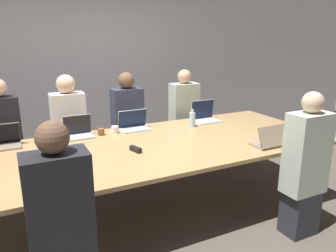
% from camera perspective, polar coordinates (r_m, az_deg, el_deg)
% --- Properties ---
extents(ground_plane, '(24.00, 24.00, 0.00)m').
position_cam_1_polar(ground_plane, '(3.80, -4.29, -14.68)').
color(ground_plane, brown).
extents(curtain_wall, '(12.00, 0.06, 2.80)m').
position_cam_1_polar(curtain_wall, '(5.41, -13.66, 9.79)').
color(curtain_wall, '#ADADB2').
rests_on(curtain_wall, ground_plane).
extents(conference_table, '(4.23, 1.61, 0.78)m').
position_cam_1_polar(conference_table, '(3.48, -4.53, -4.20)').
color(conference_table, tan).
rests_on(conference_table, ground_plane).
extents(laptop_far_center, '(0.36, 0.24, 0.24)m').
position_cam_1_polar(laptop_far_center, '(4.06, -6.01, 0.37)').
color(laptop_far_center, silver).
rests_on(laptop_far_center, conference_table).
extents(person_far_center, '(0.40, 0.24, 1.44)m').
position_cam_1_polar(person_far_center, '(4.48, -7.02, -0.17)').
color(person_far_center, '#2D2D38').
rests_on(person_far_center, ground_plane).
extents(cup_far_center, '(0.09, 0.09, 0.09)m').
position_cam_1_polar(cup_far_center, '(3.94, -9.23, -0.65)').
color(cup_far_center, white).
rests_on(cup_far_center, conference_table).
extents(laptop_near_left, '(0.31, 0.23, 0.24)m').
position_cam_1_polar(laptop_near_left, '(2.63, -20.11, -9.25)').
color(laptop_near_left, silver).
rests_on(laptop_near_left, conference_table).
extents(person_near_left, '(0.40, 0.24, 1.43)m').
position_cam_1_polar(person_near_left, '(2.31, -18.02, -17.11)').
color(person_near_left, '#2D2D38').
rests_on(person_near_left, ground_plane).
extents(laptop_far_right, '(0.34, 0.27, 0.27)m').
position_cam_1_polar(laptop_far_right, '(4.47, 6.37, 1.88)').
color(laptop_far_right, silver).
rests_on(laptop_far_right, conference_table).
extents(person_far_right, '(0.40, 0.24, 1.43)m').
position_cam_1_polar(person_far_right, '(4.89, 2.79, 1.19)').
color(person_far_right, '#2D2D38').
rests_on(person_far_right, ground_plane).
extents(bottle_far_right, '(0.08, 0.08, 0.23)m').
position_cam_1_polar(bottle_far_right, '(4.16, 4.25, 1.17)').
color(bottle_far_right, '#ADD1E0').
rests_on(bottle_far_right, conference_table).
extents(laptop_far_left, '(0.31, 0.24, 0.24)m').
position_cam_1_polar(laptop_far_left, '(3.82, -26.60, -2.24)').
color(laptop_far_left, gray).
rests_on(laptop_far_left, conference_table).
extents(person_far_left, '(0.40, 0.24, 1.44)m').
position_cam_1_polar(person_far_left, '(4.31, -26.58, -2.39)').
color(person_far_left, '#2D2D38').
rests_on(person_far_left, ground_plane).
extents(laptop_near_right, '(0.36, 0.23, 0.23)m').
position_cam_1_polar(laptop_near_right, '(3.60, 17.46, -2.38)').
color(laptop_near_right, gray).
rests_on(laptop_near_right, conference_table).
extents(person_near_right, '(0.40, 0.24, 1.43)m').
position_cam_1_polar(person_near_right, '(3.39, 22.74, -6.79)').
color(person_near_right, '#2D2D38').
rests_on(person_near_right, ground_plane).
extents(cup_near_right, '(0.09, 0.09, 0.09)m').
position_cam_1_polar(cup_near_right, '(3.80, 20.14, -2.02)').
color(cup_near_right, brown).
rests_on(cup_near_right, conference_table).
extents(laptop_far_midleft, '(0.31, 0.24, 0.24)m').
position_cam_1_polar(laptop_far_midleft, '(3.89, -15.32, -0.79)').
color(laptop_far_midleft, '#B7B7BC').
rests_on(laptop_far_midleft, conference_table).
extents(person_far_midleft, '(0.40, 0.24, 1.46)m').
position_cam_1_polar(person_far_midleft, '(4.27, -16.72, -1.38)').
color(person_far_midleft, '#2D2D38').
rests_on(person_far_midleft, ground_plane).
extents(cup_far_midleft, '(0.08, 0.08, 0.08)m').
position_cam_1_polar(cup_far_midleft, '(3.89, -11.57, -1.00)').
color(cup_far_midleft, brown).
rests_on(cup_far_midleft, conference_table).
extents(stapler, '(0.09, 0.16, 0.05)m').
position_cam_1_polar(stapler, '(3.30, -5.67, -4.05)').
color(stapler, black).
rests_on(stapler, conference_table).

